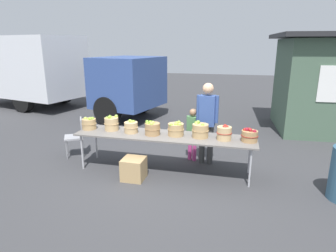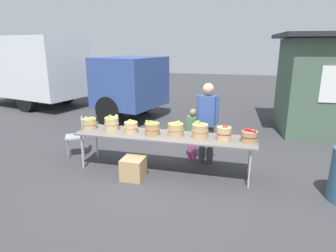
# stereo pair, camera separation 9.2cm
# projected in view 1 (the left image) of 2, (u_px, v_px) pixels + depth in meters

# --- Properties ---
(ground_plane) EXTENTS (40.00, 40.00, 0.00)m
(ground_plane) POSITION_uv_depth(u_px,v_px,m) (164.00, 171.00, 5.83)
(ground_plane) COLOR #38383A
(market_table) EXTENTS (3.50, 0.76, 0.75)m
(market_table) POSITION_uv_depth(u_px,v_px,m) (164.00, 137.00, 5.64)
(market_table) COLOR slate
(market_table) RESTS_ON ground
(apple_basket_green_0) EXTENTS (0.30, 0.30, 0.27)m
(apple_basket_green_0) POSITION_uv_depth(u_px,v_px,m) (89.00, 124.00, 6.00)
(apple_basket_green_0) COLOR tan
(apple_basket_green_0) RESTS_ON market_table
(apple_basket_green_1) EXTENTS (0.30, 0.30, 0.32)m
(apple_basket_green_1) POSITION_uv_depth(u_px,v_px,m) (111.00, 123.00, 5.92)
(apple_basket_green_1) COLOR tan
(apple_basket_green_1) RESTS_ON market_table
(apple_basket_green_2) EXTENTS (0.28, 0.28, 0.27)m
(apple_basket_green_2) POSITION_uv_depth(u_px,v_px,m) (131.00, 127.00, 5.76)
(apple_basket_green_2) COLOR tan
(apple_basket_green_2) RESTS_ON market_table
(apple_basket_green_3) EXTENTS (0.31, 0.31, 0.28)m
(apple_basket_green_3) POSITION_uv_depth(u_px,v_px,m) (152.00, 128.00, 5.62)
(apple_basket_green_3) COLOR #A87F51
(apple_basket_green_3) RESTS_ON market_table
(apple_basket_green_4) EXTENTS (0.32, 0.32, 0.28)m
(apple_basket_green_4) POSITION_uv_depth(u_px,v_px,m) (176.00, 129.00, 5.57)
(apple_basket_green_4) COLOR tan
(apple_basket_green_4) RESTS_ON market_table
(apple_basket_green_5) EXTENTS (0.32, 0.32, 0.31)m
(apple_basket_green_5) POSITION_uv_depth(u_px,v_px,m) (200.00, 130.00, 5.46)
(apple_basket_green_5) COLOR tan
(apple_basket_green_5) RESTS_ON market_table
(apple_basket_red_0) EXTENTS (0.29, 0.29, 0.28)m
(apple_basket_red_0) POSITION_uv_depth(u_px,v_px,m) (224.00, 133.00, 5.32)
(apple_basket_red_0) COLOR tan
(apple_basket_red_0) RESTS_ON market_table
(apple_basket_red_1) EXTENTS (0.31, 0.31, 0.26)m
(apple_basket_red_1) POSITION_uv_depth(u_px,v_px,m) (249.00, 135.00, 5.24)
(apple_basket_red_1) COLOR #A87F51
(apple_basket_red_1) RESTS_ON market_table
(vendor_adult) EXTENTS (0.45, 0.24, 1.71)m
(vendor_adult) POSITION_uv_depth(u_px,v_px,m) (207.00, 117.00, 5.94)
(vendor_adult) COLOR #3F3F3F
(vendor_adult) RESTS_ON ground
(child_customer) EXTENTS (0.28, 0.22, 1.15)m
(child_customer) POSITION_uv_depth(u_px,v_px,m) (193.00, 130.00, 6.19)
(child_customer) COLOR #CC3F8C
(child_customer) RESTS_ON ground
(box_truck) EXTENTS (7.99, 3.88, 2.75)m
(box_truck) POSITION_uv_depth(u_px,v_px,m) (50.00, 70.00, 11.09)
(box_truck) COLOR silver
(box_truck) RESTS_ON ground
(food_kiosk) EXTENTS (3.65, 3.08, 2.74)m
(food_kiosk) POSITION_uv_depth(u_px,v_px,m) (336.00, 83.00, 8.21)
(food_kiosk) COLOR #47604C
(food_kiosk) RESTS_ON ground
(folding_chair) EXTENTS (0.55, 0.55, 0.86)m
(folding_chair) POSITION_uv_depth(u_px,v_px,m) (77.00, 134.00, 6.51)
(folding_chair) COLOR #99999E
(folding_chair) RESTS_ON ground
(produce_crate) EXTENTS (0.41, 0.41, 0.41)m
(produce_crate) POSITION_uv_depth(u_px,v_px,m) (134.00, 169.00, 5.43)
(produce_crate) COLOR tan
(produce_crate) RESTS_ON ground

